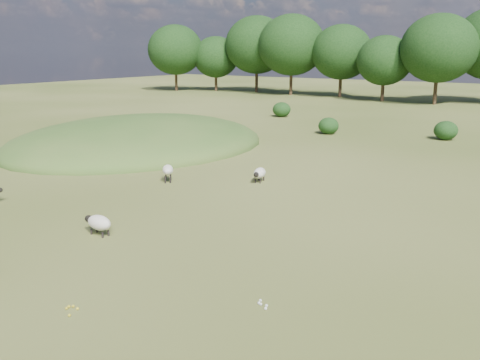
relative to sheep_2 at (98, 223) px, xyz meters
name	(u,v)px	position (x,y,z in m)	size (l,w,h in m)	color
ground	(342,145)	(-0.14, 22.48, -0.47)	(160.00, 160.00, 0.00)	#3A4917
mound	(138,145)	(-12.14, 14.48, -0.47)	(16.00, 20.00, 4.00)	#33561E
treeline	(453,49)	(-1.20, 57.91, 6.09)	(96.28, 14.66, 11.70)	black
shrubs	(343,120)	(-3.50, 30.33, 0.23)	(18.84, 9.36, 1.47)	black
sheep_2	(98,223)	(0.00, 0.00, 0.00)	(1.31, 0.62, 0.75)	beige
sheep_3	(168,170)	(-3.27, 7.53, 0.14)	(1.07, 1.18, 0.88)	beige
sheep_4	(259,173)	(0.65, 10.07, -0.01)	(0.80, 1.32, 0.73)	beige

